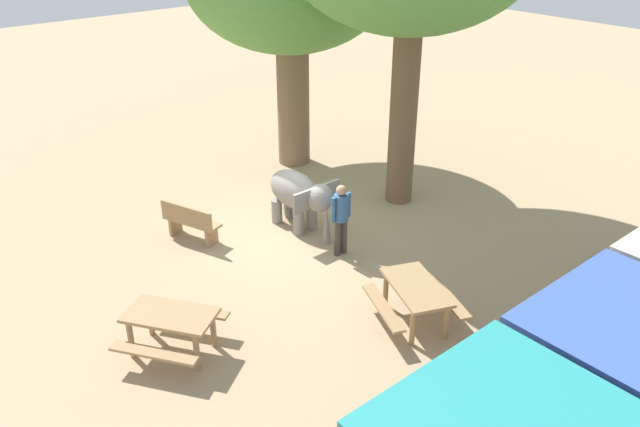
{
  "coord_description": "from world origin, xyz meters",
  "views": [
    {
      "loc": [
        7.78,
        10.26,
        7.04
      ],
      "look_at": [
        -0.16,
        0.87,
        0.8
      ],
      "focal_mm": 35.8,
      "sensor_mm": 36.0,
      "label": 1
    }
  ],
  "objects_px": {
    "picnic_table_near": "(171,323)",
    "picnic_table_far": "(416,295)",
    "person_handler": "(341,215)",
    "wooden_bench": "(190,221)",
    "market_stall_blue": "(628,412)",
    "elephant": "(299,195)"
  },
  "relations": [
    {
      "from": "picnic_table_near",
      "to": "wooden_bench",
      "type": "bearing_deg",
      "value": -68.53
    },
    {
      "from": "wooden_bench",
      "to": "market_stall_blue",
      "type": "relative_size",
      "value": 0.58
    },
    {
      "from": "wooden_bench",
      "to": "picnic_table_far",
      "type": "xyz_separation_m",
      "value": [
        -1.54,
        5.3,
        0.12
      ]
    },
    {
      "from": "picnic_table_near",
      "to": "picnic_table_far",
      "type": "bearing_deg",
      "value": -153.09
    },
    {
      "from": "picnic_table_far",
      "to": "market_stall_blue",
      "type": "distance_m",
      "value": 4.12
    },
    {
      "from": "market_stall_blue",
      "to": "wooden_bench",
      "type": "bearing_deg",
      "value": -83.96
    },
    {
      "from": "market_stall_blue",
      "to": "elephant",
      "type": "bearing_deg",
      "value": -98.41
    },
    {
      "from": "person_handler",
      "to": "market_stall_blue",
      "type": "relative_size",
      "value": 0.64
    },
    {
      "from": "person_handler",
      "to": "wooden_bench",
      "type": "xyz_separation_m",
      "value": [
        2.15,
        -2.61,
        -0.48
      ]
    },
    {
      "from": "elephant",
      "to": "picnic_table_near",
      "type": "height_order",
      "value": "elephant"
    },
    {
      "from": "elephant",
      "to": "market_stall_blue",
      "type": "relative_size",
      "value": 0.78
    },
    {
      "from": "picnic_table_near",
      "to": "picnic_table_far",
      "type": "distance_m",
      "value": 4.29
    },
    {
      "from": "picnic_table_far",
      "to": "market_stall_blue",
      "type": "xyz_separation_m",
      "value": [
        0.55,
        4.05,
        0.55
      ]
    },
    {
      "from": "elephant",
      "to": "wooden_bench",
      "type": "relative_size",
      "value": 1.35
    },
    {
      "from": "person_handler",
      "to": "picnic_table_far",
      "type": "xyz_separation_m",
      "value": [
        0.61,
        2.69,
        -0.36
      ]
    },
    {
      "from": "elephant",
      "to": "picnic_table_near",
      "type": "bearing_deg",
      "value": -66.14
    },
    {
      "from": "elephant",
      "to": "market_stall_blue",
      "type": "distance_m",
      "value": 8.3
    },
    {
      "from": "person_handler",
      "to": "picnic_table_near",
      "type": "xyz_separation_m",
      "value": [
        4.36,
        0.61,
        -0.36
      ]
    },
    {
      "from": "elephant",
      "to": "picnic_table_far",
      "type": "xyz_separation_m",
      "value": [
        0.66,
        4.16,
        -0.28
      ]
    },
    {
      "from": "wooden_bench",
      "to": "picnic_table_near",
      "type": "distance_m",
      "value": 3.91
    },
    {
      "from": "elephant",
      "to": "wooden_bench",
      "type": "xyz_separation_m",
      "value": [
        2.2,
        -1.14,
        -0.4
      ]
    },
    {
      "from": "elephant",
      "to": "person_handler",
      "type": "distance_m",
      "value": 1.47
    }
  ]
}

